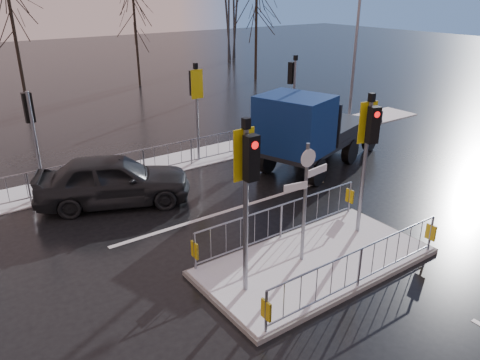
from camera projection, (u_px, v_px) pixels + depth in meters
ground at (315, 264)px, 11.87m from camera, size 120.00×120.00×0.00m
snow_verge at (162, 165)px, 18.34m from camera, size 30.00×2.00×0.04m
lane_markings at (325, 270)px, 11.62m from camera, size 8.00×11.38×0.01m
traffic_island at (316, 250)px, 11.72m from camera, size 6.00×3.04×4.15m
far_kerb_fixtures at (173, 143)px, 17.73m from camera, size 18.00×0.65×3.83m
car_far_lane at (113, 180)px, 14.88m from camera, size 5.18×3.68×1.64m
flatbed_truck at (307, 130)px, 17.31m from camera, size 6.96×4.28×3.03m
tree_far_a at (12, 20)px, 25.51m from camera, size 3.75×3.75×7.08m
tree_far_b at (135, 24)px, 31.54m from camera, size 3.25×3.25×6.14m
tree_far_c at (256, 7)px, 33.19m from camera, size 4.00×4.00×7.55m
street_lamp_right at (358, 35)px, 22.24m from camera, size 1.25×0.18×8.00m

